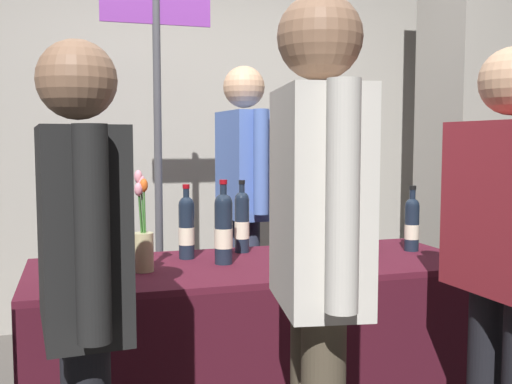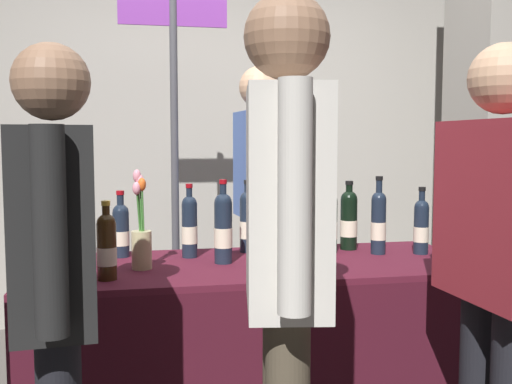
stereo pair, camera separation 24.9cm
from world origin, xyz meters
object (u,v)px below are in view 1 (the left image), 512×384
(concrete_pillar, at_px, (472,119))
(wine_glass_near_vendor, at_px, (294,231))
(vendor_presenter, at_px, (244,186))
(wine_glass_mid, at_px, (49,259))
(booth_signpost, at_px, (158,138))
(taster_foreground_right, at_px, (318,245))
(tasting_table, at_px, (256,317))
(display_bottle_0, at_px, (371,220))
(featured_wine_bottle, at_px, (116,231))
(flower_vase, at_px, (143,239))

(concrete_pillar, height_order, wine_glass_near_vendor, concrete_pillar)
(concrete_pillar, relative_size, vendor_presenter, 1.67)
(concrete_pillar, height_order, wine_glass_mid, concrete_pillar)
(wine_glass_mid, bearing_deg, wine_glass_near_vendor, 21.05)
(vendor_presenter, bearing_deg, wine_glass_mid, -48.91)
(wine_glass_near_vendor, distance_m, booth_signpost, 0.99)
(taster_foreground_right, bearing_deg, tasting_table, 3.38)
(display_bottle_0, distance_m, booth_signpost, 1.29)
(featured_wine_bottle, height_order, flower_vase, flower_vase)
(concrete_pillar, distance_m, featured_wine_bottle, 2.44)
(wine_glass_near_vendor, relative_size, booth_signpost, 0.05)
(vendor_presenter, relative_size, taster_foreground_right, 1.02)
(wine_glass_mid, xyz_separation_m, taster_foreground_right, (0.73, -0.73, 0.14))
(vendor_presenter, height_order, booth_signpost, booth_signpost)
(tasting_table, height_order, booth_signpost, booth_signpost)
(wine_glass_near_vendor, bearing_deg, tasting_table, -135.83)
(taster_foreground_right, bearing_deg, vendor_presenter, 0.10)
(tasting_table, distance_m, wine_glass_near_vendor, 0.49)
(vendor_presenter, distance_m, taster_foreground_right, 1.77)
(wine_glass_near_vendor, xyz_separation_m, vendor_presenter, (-0.08, 0.60, 0.17))
(wine_glass_mid, distance_m, vendor_presenter, 1.45)
(concrete_pillar, distance_m, vendor_presenter, 1.58)
(wine_glass_mid, bearing_deg, concrete_pillar, 22.31)
(flower_vase, bearing_deg, wine_glass_mid, -160.63)
(wine_glass_near_vendor, xyz_separation_m, wine_glass_mid, (-1.09, -0.42, 0.01))
(featured_wine_bottle, relative_size, vendor_presenter, 0.17)
(tasting_table, bearing_deg, wine_glass_mid, -169.15)
(display_bottle_0, relative_size, wine_glass_mid, 2.68)
(display_bottle_0, bearing_deg, concrete_pillar, 35.34)
(vendor_presenter, xyz_separation_m, booth_signpost, (-0.47, 0.09, 0.27))
(taster_foreground_right, bearing_deg, featured_wine_bottle, 32.15)
(wine_glass_mid, height_order, booth_signpost, booth_signpost)
(wine_glass_mid, distance_m, booth_signpost, 1.31)
(wine_glass_mid, xyz_separation_m, flower_vase, (0.35, 0.12, 0.03))
(wine_glass_mid, bearing_deg, taster_foreground_right, -44.96)
(wine_glass_near_vendor, height_order, taster_foreground_right, taster_foreground_right)
(featured_wine_bottle, distance_m, vendor_presenter, 0.99)
(featured_wine_bottle, distance_m, wine_glass_near_vendor, 0.84)
(wine_glass_near_vendor, xyz_separation_m, taster_foreground_right, (-0.36, -1.15, 0.15))
(taster_foreground_right, xyz_separation_m, booth_signpost, (-0.19, 1.84, 0.30))
(display_bottle_0, xyz_separation_m, flower_vase, (-1.06, -0.11, -0.02))
(wine_glass_near_vendor, height_order, flower_vase, flower_vase)
(display_bottle_0, distance_m, flower_vase, 1.07)
(tasting_table, distance_m, taster_foreground_right, 1.01)
(wine_glass_near_vendor, bearing_deg, display_bottle_0, -30.57)
(tasting_table, distance_m, vendor_presenter, 1.01)
(taster_foreground_right, bearing_deg, booth_signpost, 15.18)
(wine_glass_near_vendor, relative_size, wine_glass_mid, 0.87)
(concrete_pillar, height_order, tasting_table, concrete_pillar)
(taster_foreground_right, bearing_deg, wine_glass_near_vendor, -8.19)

